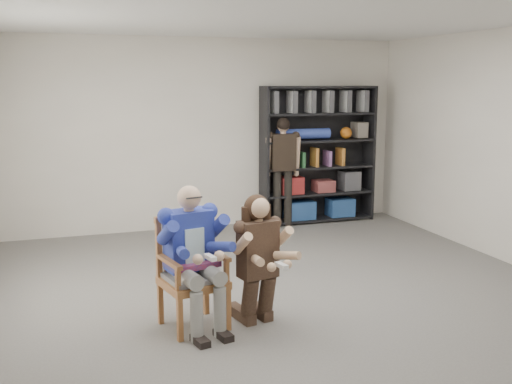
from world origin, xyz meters
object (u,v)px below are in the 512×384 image
object	(u,v)px
kneeling_woman	(259,261)
standing_man	(283,172)
armchair	(193,274)
seated_man	(193,257)
bookshelf	(318,155)

from	to	relation	value
kneeling_woman	standing_man	distance (m)	3.75
armchair	kneeling_woman	size ratio (longest dim) A/B	0.84
seated_man	kneeling_woman	size ratio (longest dim) A/B	1.09
kneeling_woman	standing_man	size ratio (longest dim) A/B	0.72
armchair	bookshelf	size ratio (longest dim) A/B	0.47
armchair	seated_man	distance (m)	0.15
seated_man	standing_man	xyz separation A→B (m)	(2.11, 3.30, 0.18)
kneeling_woman	bookshelf	size ratio (longest dim) A/B	0.56
armchair	kneeling_woman	distance (m)	0.60
kneeling_woman	bookshelf	world-z (taller)	bookshelf
seated_man	kneeling_woman	distance (m)	0.59
kneeling_woman	standing_man	xyz separation A→B (m)	(1.53, 3.42, 0.23)
armchair	standing_man	xyz separation A→B (m)	(2.11, 3.30, 0.33)
seated_man	kneeling_woman	world-z (taller)	seated_man
kneeling_woman	standing_man	world-z (taller)	standing_man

